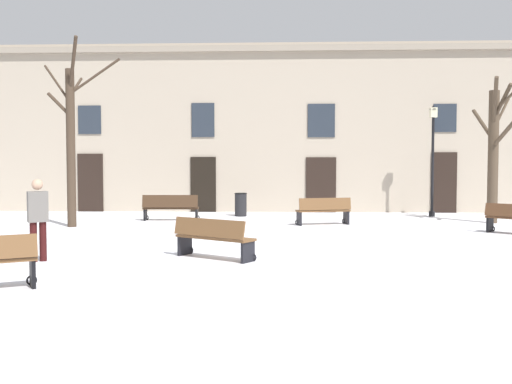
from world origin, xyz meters
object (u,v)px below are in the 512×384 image
at_px(litter_bin, 241,204).
at_px(person_strolling, 38,216).
at_px(bench_back_to_back_right, 213,238).
at_px(bench_facing_shops, 324,211).
at_px(tree_near_facade, 494,148).
at_px(bench_far_corner, 171,207).
at_px(streetlamp, 433,149).
at_px(tree_right_of_center, 71,138).

relative_size(litter_bin, person_strolling, 0.52).
height_order(bench_back_to_back_right, bench_facing_shops, bench_facing_shops).
bearing_deg(tree_near_facade, bench_back_to_back_right, -137.94).
height_order(litter_bin, bench_back_to_back_right, litter_bin).
xyz_separation_m(tree_near_facade, bench_far_corner, (-10.76, 0.36, -2.00)).
relative_size(streetlamp, bench_far_corner, 2.10).
distance_m(litter_bin, bench_back_to_back_right, 9.66).
height_order(bench_back_to_back_right, bench_far_corner, bench_far_corner).
distance_m(bench_facing_shops, bench_far_corner, 5.28).
distance_m(tree_near_facade, tree_right_of_center, 13.55).
xyz_separation_m(streetlamp, litter_bin, (-7.08, -0.17, -2.05)).
height_order(tree_right_of_center, bench_far_corner, tree_right_of_center).
bearing_deg(bench_back_to_back_right, person_strolling, 39.70).
relative_size(streetlamp, bench_back_to_back_right, 2.30).
distance_m(tree_right_of_center, bench_facing_shops, 8.21).
distance_m(streetlamp, bench_facing_shops, 5.62).
height_order(litter_bin, bench_facing_shops, bench_facing_shops).
distance_m(tree_near_facade, person_strolling, 14.37).
height_order(streetlamp, bench_facing_shops, streetlamp).
bearing_deg(person_strolling, bench_facing_shops, -162.67).
bearing_deg(person_strolling, litter_bin, -140.15).
bearing_deg(tree_near_facade, litter_bin, 165.96).
distance_m(bench_back_to_back_right, person_strolling, 3.54).
bearing_deg(tree_right_of_center, bench_far_corner, 37.42).
bearing_deg(bench_far_corner, streetlamp, -170.66).
bearing_deg(bench_back_to_back_right, bench_far_corner, -40.79).
height_order(tree_right_of_center, streetlamp, tree_right_of_center).
height_order(tree_near_facade, bench_back_to_back_right, tree_near_facade).
height_order(streetlamp, person_strolling, streetlamp).
relative_size(tree_near_facade, tree_right_of_center, 0.82).
bearing_deg(streetlamp, bench_far_corner, -168.38).
xyz_separation_m(bench_facing_shops, person_strolling, (-6.23, -7.18, 0.46)).
relative_size(tree_right_of_center, bench_far_corner, 2.94).
bearing_deg(streetlamp, tree_near_facade, -58.70).
xyz_separation_m(streetlamp, person_strolling, (-10.45, -10.28, -1.57)).
xyz_separation_m(bench_far_corner, person_strolling, (-1.08, -8.35, 0.46)).
xyz_separation_m(tree_near_facade, bench_facing_shops, (-5.61, -0.82, -2.00)).
relative_size(streetlamp, bench_facing_shops, 2.27).
bearing_deg(tree_near_facade, bench_far_corner, 178.10).
height_order(tree_near_facade, person_strolling, tree_near_facade).
xyz_separation_m(tree_near_facade, tree_right_of_center, (-13.44, -1.70, 0.29)).
xyz_separation_m(tree_near_facade, bench_back_to_back_right, (-8.36, -7.55, -2.02)).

